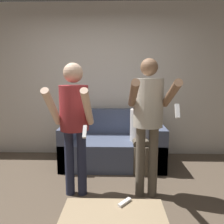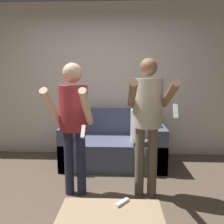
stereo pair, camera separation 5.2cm
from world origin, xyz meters
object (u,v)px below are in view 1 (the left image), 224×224
object	(u,v)px
person_standing_left	(74,115)
person_standing_right	(148,112)
remote_far	(125,202)
person_seated	(141,128)
couch	(113,146)

from	to	relation	value
person_standing_left	person_standing_right	bearing A→B (deg)	-0.18
person_standing_left	remote_far	world-z (taller)	person_standing_left
person_standing_left	person_seated	bearing A→B (deg)	43.77
person_standing_left	person_seated	xyz separation A→B (m)	(0.86, 0.83, -0.34)
couch	person_standing_right	xyz separation A→B (m)	(0.43, -1.03, 0.74)
person_standing_right	person_standing_left	bearing A→B (deg)	179.82
couch	person_standing_right	world-z (taller)	person_standing_right
couch	person_standing_right	size ratio (longest dim) A/B	0.99
couch	remote_far	size ratio (longest dim) A/B	11.76
person_standing_right	remote_far	distance (m)	1.03
couch	person_standing_left	distance (m)	1.31
person_seated	remote_far	size ratio (longest dim) A/B	8.56
person_standing_right	person_seated	xyz separation A→B (m)	(0.01, 0.83, -0.38)
person_standing_right	couch	bearing A→B (deg)	112.54
remote_far	couch	bearing A→B (deg)	94.64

